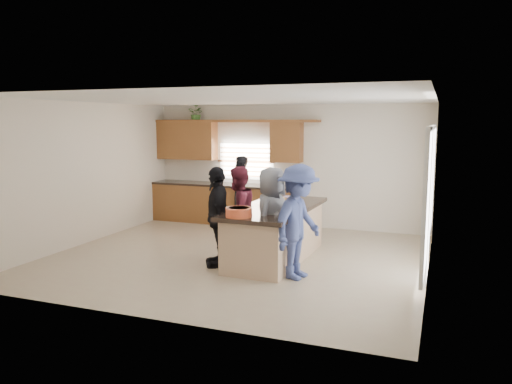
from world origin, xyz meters
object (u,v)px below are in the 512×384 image
at_px(woman_right_front, 271,219).
at_px(woman_left_mid, 238,212).
at_px(woman_right_back, 298,222).
at_px(salad_bowl, 239,212).
at_px(woman_left_front, 217,216).
at_px(island, 276,234).
at_px(woman_left_back, 240,192).

bearing_deg(woman_right_front, woman_left_mid, 60.62).
xyz_separation_m(woman_left_mid, woman_right_back, (1.34, -0.80, 0.07)).
bearing_deg(woman_right_front, salad_bowl, 148.92).
distance_m(woman_left_mid, woman_left_front, 0.63).
xyz_separation_m(island, salad_bowl, (-0.23, -1.13, 0.58)).
relative_size(salad_bowl, woman_right_back, 0.23).
distance_m(island, woman_left_front, 1.13).
distance_m(woman_left_mid, woman_right_front, 0.97).
bearing_deg(woman_left_mid, island, 113.57).
bearing_deg(woman_left_front, woman_right_back, 54.07).
xyz_separation_m(island, woman_left_back, (-1.62, 2.27, 0.37)).
bearing_deg(woman_left_back, woman_right_back, 18.35).
bearing_deg(woman_left_back, salad_bowl, 4.72).
height_order(woman_left_back, woman_left_mid, woman_left_back).
xyz_separation_m(island, woman_right_front, (0.13, -0.61, 0.40)).
bearing_deg(woman_left_back, island, 18.02).
height_order(woman_left_back, woman_right_back, woman_right_back).
relative_size(island, woman_left_back, 1.66).
xyz_separation_m(salad_bowl, woman_left_front, (-0.56, 0.43, -0.19)).
height_order(woman_left_front, woman_right_back, woman_right_back).
height_order(island, woman_right_back, woman_right_back).
bearing_deg(woman_right_front, woman_left_front, 99.21).
xyz_separation_m(salad_bowl, woman_left_back, (-1.39, 3.40, -0.21)).
bearing_deg(woman_left_mid, woman_left_back, -142.13).
height_order(island, salad_bowl, salad_bowl).
distance_m(island, woman_left_mid, 0.78).
xyz_separation_m(woman_left_back, woman_right_front, (1.75, -2.88, 0.03)).
height_order(salad_bowl, woman_left_back, woman_left_back).
bearing_deg(woman_left_mid, woman_right_front, 73.27).
relative_size(woman_left_back, woman_left_mid, 1.00).
bearing_deg(woman_right_back, woman_left_back, 49.23).
bearing_deg(island, woman_left_back, 127.32).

